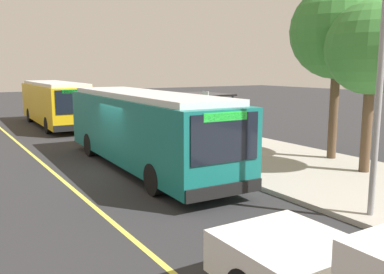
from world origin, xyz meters
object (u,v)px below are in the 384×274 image
Objects in this scene: transit_bus_second at (55,102)px; pedestrian_commuter at (209,135)px; transit_bus_main at (144,127)px; waiting_bench at (207,133)px; route_sign_post at (205,115)px.

pedestrian_commuter is (14.50, 2.58, -0.50)m from transit_bus_second.
transit_bus_second is at bearing -169.89° from pedestrian_commuter.
transit_bus_main is 2.81m from pedestrian_commuter.
waiting_bench is at bearing 119.07° from transit_bus_main.
transit_bus_main is at bearing -99.09° from pedestrian_commuter.
transit_bus_main reaches higher than pedestrian_commuter.
route_sign_post is at bearing -116.77° from pedestrian_commuter.
transit_bus_second reaches higher than waiting_bench.
transit_bus_main and transit_bus_second have the same top height.
pedestrian_commuter is at bearing -32.65° from waiting_bench.
transit_bus_second is 14.64m from route_sign_post.
waiting_bench is at bearing 147.35° from pedestrian_commuter.
transit_bus_main and route_sign_post have the same top height.
route_sign_post is (14.43, 2.45, 0.34)m from transit_bus_second.
route_sign_post is at bearing 9.65° from transit_bus_second.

